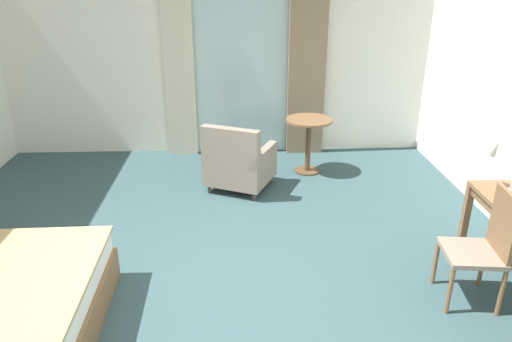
% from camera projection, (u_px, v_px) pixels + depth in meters
% --- Properties ---
extents(ground, '(6.65, 7.57, 0.10)m').
position_uv_depth(ground, '(208.00, 295.00, 4.04)').
color(ground, '#334C51').
extents(wall_back, '(6.25, 0.12, 2.82)m').
position_uv_depth(wall_back, '(217.00, 55.00, 6.72)').
color(wall_back, white).
rests_on(wall_back, ground).
extents(balcony_glass_door, '(1.34, 0.02, 2.48)m').
position_uv_depth(balcony_glass_door, '(243.00, 68.00, 6.73)').
color(balcony_glass_door, silver).
rests_on(balcony_glass_door, ground).
extents(curtain_panel_left, '(0.42, 0.10, 2.59)m').
position_uv_depth(curtain_panel_left, '(179.00, 66.00, 6.58)').
color(curtain_panel_left, beige).
rests_on(curtain_panel_left, ground).
extents(curtain_panel_right, '(0.52, 0.10, 2.59)m').
position_uv_depth(curtain_panel_right, '(307.00, 65.00, 6.65)').
color(curtain_panel_right, '#897056').
rests_on(curtain_panel_right, ground).
extents(desk_chair, '(0.47, 0.47, 0.96)m').
position_uv_depth(desk_chair, '(485.00, 243.00, 3.72)').
color(desk_chair, gray).
rests_on(desk_chair, ground).
extents(desk_lamp, '(0.29, 0.30, 0.45)m').
position_uv_depth(desk_lamp, '(498.00, 158.00, 3.98)').
color(desk_lamp, '#B7B2A8').
rests_on(desk_lamp, writing_desk).
extents(armchair_by_window, '(0.93, 0.92, 0.85)m').
position_uv_depth(armchair_by_window, '(239.00, 163.00, 5.78)').
color(armchair_by_window, gray).
rests_on(armchair_by_window, ground).
extents(round_cafe_table, '(0.60, 0.60, 0.74)m').
position_uv_depth(round_cafe_table, '(309.00, 134.00, 6.22)').
color(round_cafe_table, brown).
rests_on(round_cafe_table, ground).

